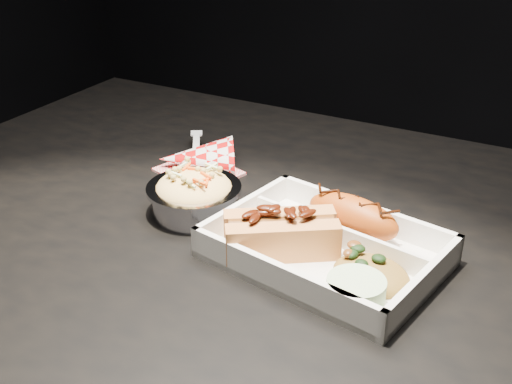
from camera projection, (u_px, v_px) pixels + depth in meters
dining_table at (284, 288)px, 0.84m from camera, size 1.20×0.80×0.75m
food_tray at (326, 251)px, 0.73m from camera, size 0.28×0.22×0.04m
fried_pastry at (353, 216)px, 0.76m from camera, size 0.13×0.07×0.05m
hotdog at (281, 231)px, 0.73m from camera, size 0.14×0.12×0.06m
fried_rice_mound at (372, 266)px, 0.68m from camera, size 0.10×0.09×0.03m
cupcake_liner at (356, 292)px, 0.64m from camera, size 0.06×0.06×0.03m
foil_coleslaw_cup at (194, 193)px, 0.82m from camera, size 0.12×0.12×0.07m
napkin_fork at (196, 159)px, 0.95m from camera, size 0.15×0.16×0.10m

